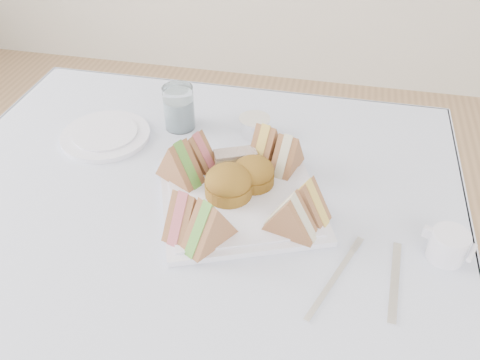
% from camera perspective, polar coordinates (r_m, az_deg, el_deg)
% --- Properties ---
extents(table, '(0.90, 0.90, 0.74)m').
position_cam_1_polar(table, '(1.20, -5.55, -17.92)').
color(table, brown).
rests_on(table, floor).
extents(tablecloth, '(1.02, 1.02, 0.01)m').
position_cam_1_polar(tablecloth, '(0.91, -6.98, -5.07)').
color(tablecloth, '#D4DCFB').
rests_on(tablecloth, table).
extents(serving_plate, '(0.37, 0.37, 0.01)m').
position_cam_1_polar(serving_plate, '(0.95, 0.00, -2.07)').
color(serving_plate, white).
rests_on(serving_plate, tablecloth).
extents(sandwich_fl_a, '(0.07, 0.10, 0.08)m').
position_cam_1_polar(sandwich_fl_a, '(0.86, -6.19, -3.44)').
color(sandwich_fl_a, '#915E35').
rests_on(sandwich_fl_a, serving_plate).
extents(sandwich_fl_b, '(0.09, 0.11, 0.09)m').
position_cam_1_polar(sandwich_fl_b, '(0.83, -3.52, -4.74)').
color(sandwich_fl_b, '#915E35').
rests_on(sandwich_fl_b, serving_plate).
extents(sandwich_fr_a, '(0.10, 0.07, 0.08)m').
position_cam_1_polar(sandwich_fr_a, '(0.89, 7.44, -2.01)').
color(sandwich_fr_a, '#915E35').
rests_on(sandwich_fr_a, serving_plate).
extents(sandwich_fr_b, '(0.10, 0.06, 0.08)m').
position_cam_1_polar(sandwich_fr_b, '(0.85, 5.74, -3.78)').
color(sandwich_fr_b, '#915E35').
rests_on(sandwich_fr_b, serving_plate).
extents(sandwich_bl_a, '(0.11, 0.09, 0.09)m').
position_cam_1_polar(sandwich_bl_a, '(0.96, -6.85, 2.15)').
color(sandwich_bl_a, '#915E35').
rests_on(sandwich_bl_a, serving_plate).
extents(sandwich_bl_b, '(0.10, 0.07, 0.08)m').
position_cam_1_polar(sandwich_bl_b, '(0.99, -4.91, 3.40)').
color(sandwich_bl_b, '#915E35').
rests_on(sandwich_bl_b, serving_plate).
extents(sandwich_br_a, '(0.06, 0.10, 0.08)m').
position_cam_1_polar(sandwich_br_a, '(0.99, 5.36, 3.17)').
color(sandwich_br_a, '#915E35').
rests_on(sandwich_br_a, serving_plate).
extents(sandwich_br_b, '(0.07, 0.10, 0.08)m').
position_cam_1_polar(sandwich_br_b, '(1.01, 2.89, 4.25)').
color(sandwich_br_b, '#915E35').
rests_on(sandwich_br_b, serving_plate).
extents(scone_left, '(0.12, 0.12, 0.06)m').
position_cam_1_polar(scone_left, '(0.92, -1.30, -0.33)').
color(scone_left, brown).
rests_on(scone_left, serving_plate).
extents(scone_right, '(0.11, 0.11, 0.05)m').
position_cam_1_polar(scone_right, '(0.95, 1.52, 0.80)').
color(scone_right, brown).
rests_on(scone_right, serving_plate).
extents(pastry_slice, '(0.09, 0.06, 0.04)m').
position_cam_1_polar(pastry_slice, '(1.00, -0.52, 2.30)').
color(pastry_slice, beige).
rests_on(pastry_slice, serving_plate).
extents(side_plate, '(0.21, 0.21, 0.01)m').
position_cam_1_polar(side_plate, '(1.15, -14.85, 4.85)').
color(side_plate, white).
rests_on(side_plate, tablecloth).
extents(water_glass, '(0.08, 0.08, 0.10)m').
position_cam_1_polar(water_glass, '(1.13, -6.87, 8.08)').
color(water_glass, white).
rests_on(water_glass, tablecloth).
extents(tea_strainer, '(0.08, 0.08, 0.04)m').
position_cam_1_polar(tea_strainer, '(1.11, 1.64, 5.95)').
color(tea_strainer, white).
rests_on(tea_strainer, tablecloth).
extents(knife, '(0.03, 0.17, 0.00)m').
position_cam_1_polar(knife, '(0.85, 16.97, -10.78)').
color(knife, white).
rests_on(knife, tablecloth).
extents(fork, '(0.07, 0.16, 0.00)m').
position_cam_1_polar(fork, '(0.82, 10.16, -11.41)').
color(fork, white).
rests_on(fork, tablecloth).
extents(creamer_jug, '(0.08, 0.08, 0.05)m').
position_cam_1_polar(creamer_jug, '(0.90, 22.32, -6.84)').
color(creamer_jug, white).
rests_on(creamer_jug, tablecloth).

